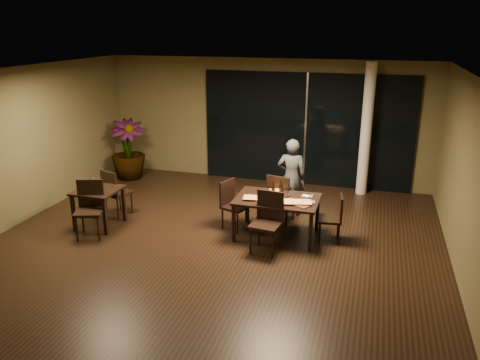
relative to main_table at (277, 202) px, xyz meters
name	(u,v)px	position (x,y,z in m)	size (l,w,h in m)	color
ground	(211,248)	(-1.00, -0.80, -0.68)	(8.00, 8.00, 0.00)	black
wall_back	(266,121)	(-1.00, 3.25, 0.82)	(8.00, 0.10, 3.00)	brown
wall_front	(51,294)	(-1.00, -4.85, 0.82)	(8.00, 0.10, 3.00)	brown
wall_left	(9,149)	(-5.05, -0.80, 0.82)	(0.10, 8.00, 3.00)	brown
wall_right	(475,189)	(3.05, -0.80, 0.82)	(0.10, 8.00, 3.00)	brown
ceiling	(207,73)	(-1.00, -0.80, 2.34)	(8.00, 8.00, 0.04)	silver
window_panel	(306,130)	(0.00, 3.16, 0.67)	(5.00, 0.06, 2.70)	black
column	(366,130)	(1.40, 2.85, 0.82)	(0.24, 0.24, 3.00)	silver
main_table	(277,202)	(0.00, 0.00, 0.00)	(1.50, 1.00, 0.75)	black
side_table	(98,196)	(-3.40, -0.50, -0.05)	(0.80, 0.80, 0.75)	black
chair_main_far	(280,196)	(-0.07, 0.62, -0.12)	(0.54, 0.54, 1.00)	black
chair_main_near	(268,218)	(-0.04, -0.57, -0.09)	(0.54, 0.54, 1.04)	black
chair_main_left	(232,202)	(-0.91, 0.14, -0.15)	(0.56, 0.56, 0.94)	black
chair_main_right	(334,216)	(1.03, 0.10, -0.19)	(0.45, 0.45, 0.88)	black
chair_side_far	(114,190)	(-3.39, 0.06, -0.13)	(0.58, 0.58, 0.97)	black
chair_side_near	(90,205)	(-3.32, -0.90, -0.09)	(0.61, 0.61, 1.04)	black
diner	(291,177)	(0.05, 1.13, 0.12)	(0.54, 0.36, 1.60)	#303336
potted_plant	(128,150)	(-4.34, 2.34, 0.07)	(0.82, 0.82, 1.50)	#25511B
pizza_board_left	(258,199)	(-0.32, -0.16, 0.08)	(0.52, 0.26, 0.01)	#4C2C18
pizza_board_right	(297,203)	(0.38, -0.16, 0.08)	(0.52, 0.26, 0.01)	#3F2414
oblong_pizza_left	(258,198)	(-0.32, -0.16, 0.10)	(0.50, 0.23, 0.02)	#670A09
oblong_pizza_right	(297,202)	(0.38, -0.16, 0.10)	(0.50, 0.24, 0.02)	maroon
round_pizza	(275,191)	(-0.12, 0.34, 0.08)	(0.26, 0.26, 0.01)	red
bottle_a	(273,189)	(-0.09, 0.04, 0.23)	(0.07, 0.07, 0.31)	black
bottle_b	(282,191)	(0.09, 0.00, 0.22)	(0.06, 0.06, 0.29)	black
bottle_c	(281,188)	(0.04, 0.12, 0.23)	(0.07, 0.07, 0.31)	black
tumbler_left	(268,192)	(-0.20, 0.12, 0.12)	(0.08, 0.08, 0.10)	white
tumbler_right	(289,194)	(0.19, 0.13, 0.12)	(0.08, 0.08, 0.10)	white
napkin_near	(309,202)	(0.59, -0.05, 0.08)	(0.18, 0.10, 0.01)	white
napkin_far	(307,196)	(0.51, 0.25, 0.08)	(0.18, 0.10, 0.01)	white
wine_glass_a	(95,183)	(-3.48, -0.46, 0.17)	(0.09, 0.09, 0.20)	white
wine_glass_b	(102,187)	(-3.24, -0.59, 0.17)	(0.09, 0.09, 0.19)	white
side_napkin	(92,192)	(-3.39, -0.69, 0.08)	(0.18, 0.11, 0.01)	silver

